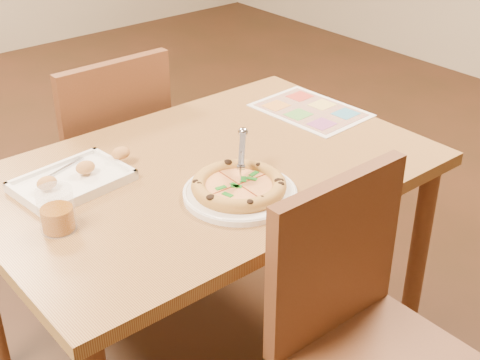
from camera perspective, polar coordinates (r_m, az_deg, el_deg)
dining_table at (r=1.98m, az=-2.77°, el=-1.03°), size 1.30×0.85×0.72m
chair_near at (r=1.67m, az=10.14°, el=-11.17°), size 0.42×0.42×0.47m
chair_far at (r=2.47m, az=-11.23°, el=3.09°), size 0.42×0.42×0.47m
plate at (r=1.79m, az=-0.00°, el=-1.16°), size 0.37×0.37×0.02m
pizza at (r=1.79m, az=-0.10°, el=-0.48°), size 0.26×0.26×0.04m
pizza_cutter at (r=1.81m, az=0.15°, el=2.10°), size 0.12×0.13×0.10m
appetizer_tray at (r=1.90m, az=-13.90°, el=0.03°), size 0.36×0.24×0.06m
glass_tumbler at (r=1.69m, az=-15.37°, el=-2.68°), size 0.09×0.09×0.11m
menu at (r=2.32m, az=6.03°, el=5.96°), size 0.28×0.38×0.00m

